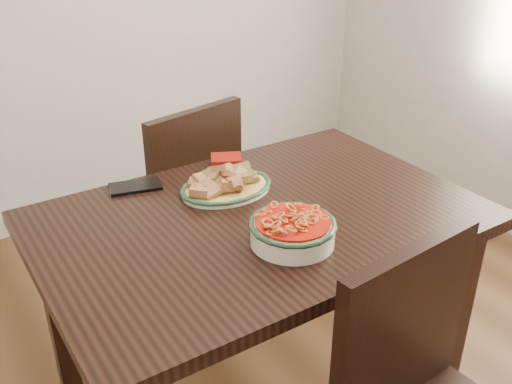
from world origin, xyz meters
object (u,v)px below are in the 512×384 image
dining_table (260,241)px  smartphone (135,186)px  chair_far (181,198)px  fish_plate (226,178)px  noodle_bowl (293,228)px

dining_table → smartphone: smartphone is taller
chair_far → fish_plate: (-0.06, -0.47, 0.30)m
dining_table → noodle_bowl: bearing=-94.7°
dining_table → chair_far: bearing=85.2°
dining_table → chair_far: size_ratio=1.39×
smartphone → fish_plate: bearing=-22.9°
chair_far → smartphone: chair_far is taller
dining_table → noodle_bowl: noodle_bowl is taller
fish_plate → dining_table: bearing=-87.0°
dining_table → smartphone: 0.43m
fish_plate → noodle_bowl: bearing=-90.9°
fish_plate → smartphone: bearing=142.8°
chair_far → fish_plate: size_ratio=3.10×
noodle_bowl → smartphone: 0.57m
dining_table → fish_plate: size_ratio=4.32×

